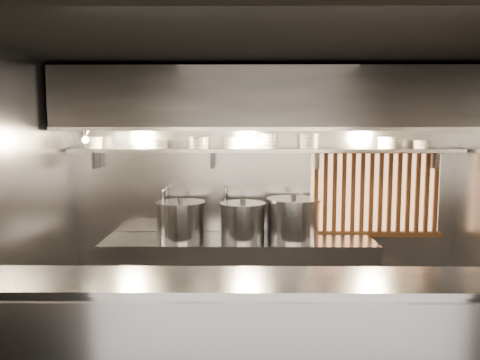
{
  "coord_description": "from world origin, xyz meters",
  "views": [
    {
      "loc": [
        -0.23,
        -3.98,
        2.12
      ],
      "look_at": [
        -0.28,
        0.55,
        1.63
      ],
      "focal_mm": 35.0,
      "sensor_mm": 36.0,
      "label": 1
    }
  ],
  "objects_px": {
    "stock_pot_left": "(181,220)",
    "stock_pot_right": "(293,218)",
    "pendant_bulb": "(257,143)",
    "heat_lamp": "(83,134)",
    "stock_pot_mid": "(243,221)"
  },
  "relations": [
    {
      "from": "stock_pot_left",
      "to": "stock_pot_right",
      "type": "height_order",
      "value": "stock_pot_right"
    },
    {
      "from": "pendant_bulb",
      "to": "stock_pot_right",
      "type": "xyz_separation_m",
      "value": [
        0.41,
        -0.05,
        -0.83
      ]
    },
    {
      "from": "heat_lamp",
      "to": "stock_pot_right",
      "type": "bearing_deg",
      "value": 7.8
    },
    {
      "from": "stock_pot_mid",
      "to": "stock_pot_left",
      "type": "bearing_deg",
      "value": 179.73
    },
    {
      "from": "pendant_bulb",
      "to": "stock_pot_left",
      "type": "height_order",
      "value": "pendant_bulb"
    },
    {
      "from": "heat_lamp",
      "to": "stock_pot_right",
      "type": "height_order",
      "value": "heat_lamp"
    },
    {
      "from": "stock_pot_left",
      "to": "stock_pot_mid",
      "type": "height_order",
      "value": "stock_pot_left"
    },
    {
      "from": "stock_pot_mid",
      "to": "stock_pot_right",
      "type": "xyz_separation_m",
      "value": [
        0.56,
        0.03,
        0.02
      ]
    },
    {
      "from": "stock_pot_left",
      "to": "stock_pot_right",
      "type": "bearing_deg",
      "value": 1.01
    },
    {
      "from": "pendant_bulb",
      "to": "stock_pot_mid",
      "type": "relative_size",
      "value": 0.32
    },
    {
      "from": "pendant_bulb",
      "to": "stock_pot_mid",
      "type": "height_order",
      "value": "pendant_bulb"
    },
    {
      "from": "pendant_bulb",
      "to": "stock_pot_left",
      "type": "xyz_separation_m",
      "value": [
        -0.84,
        -0.07,
        -0.85
      ]
    },
    {
      "from": "heat_lamp",
      "to": "stock_pot_mid",
      "type": "height_order",
      "value": "heat_lamp"
    },
    {
      "from": "heat_lamp",
      "to": "stock_pot_mid",
      "type": "xyz_separation_m",
      "value": [
        1.65,
        0.28,
        -0.96
      ]
    },
    {
      "from": "stock_pot_left",
      "to": "stock_pot_mid",
      "type": "distance_m",
      "value": 0.69
    }
  ]
}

